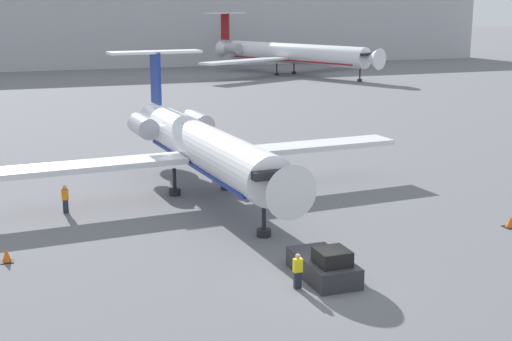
# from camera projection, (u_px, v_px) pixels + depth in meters

# --- Properties ---
(ground_plane) EXTENTS (600.00, 600.00, 0.00)m
(ground_plane) POSITION_uv_depth(u_px,v_px,m) (325.00, 284.00, 32.14)
(ground_plane) COLOR slate
(terminal_building) EXTENTS (180.00, 16.80, 14.98)m
(terminal_building) POSITION_uv_depth(u_px,v_px,m) (64.00, 28.00, 140.21)
(terminal_building) COLOR #B2B2B7
(terminal_building) RESTS_ON ground
(airplane_main) EXTENTS (28.30, 24.87, 8.77)m
(airplane_main) POSITION_uv_depth(u_px,v_px,m) (204.00, 146.00, 46.45)
(airplane_main) COLOR white
(airplane_main) RESTS_ON ground
(pushback_tug) EXTENTS (2.05, 4.16, 1.65)m
(pushback_tug) POSITION_uv_depth(u_px,v_px,m) (324.00, 265.00, 32.75)
(pushback_tug) COLOR #2D2D33
(pushback_tug) RESTS_ON ground
(worker_near_tug) EXTENTS (0.40, 0.24, 1.63)m
(worker_near_tug) POSITION_uv_depth(u_px,v_px,m) (298.00, 271.00, 31.44)
(worker_near_tug) COLOR #232838
(worker_near_tug) RESTS_ON ground
(worker_by_wing) EXTENTS (0.40, 0.24, 1.74)m
(worker_by_wing) POSITION_uv_depth(u_px,v_px,m) (65.00, 199.00, 42.78)
(worker_by_wing) COLOR #232838
(worker_by_wing) RESTS_ON ground
(traffic_cone_left) EXTENTS (0.62, 0.62, 0.70)m
(traffic_cone_left) POSITION_uv_depth(u_px,v_px,m) (6.00, 256.00, 34.80)
(traffic_cone_left) COLOR black
(traffic_cone_left) RESTS_ON ground
(traffic_cone_right) EXTENTS (0.71, 0.71, 0.62)m
(traffic_cone_right) POSITION_uv_depth(u_px,v_px,m) (510.00, 222.00, 40.20)
(traffic_cone_right) COLOR black
(traffic_cone_right) RESTS_ON ground
(airplane_parked_far_left) EXTENTS (36.44, 36.04, 10.60)m
(airplane_parked_far_left) POSITION_uv_depth(u_px,v_px,m) (290.00, 53.00, 125.00)
(airplane_parked_far_left) COLOR white
(airplane_parked_far_left) RESTS_ON ground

